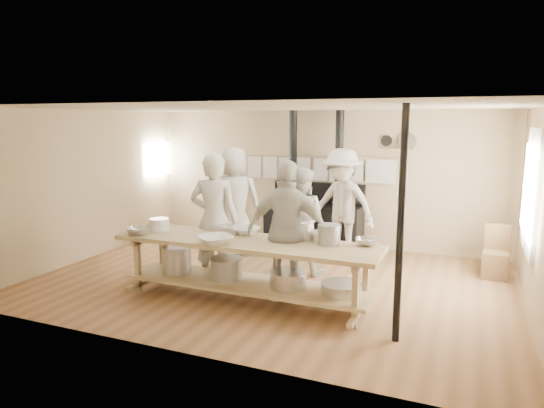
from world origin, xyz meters
name	(u,v)px	position (x,y,z in m)	size (l,w,h in m)	color
ground	(272,281)	(0.00, 0.00, 0.00)	(7.00, 7.00, 0.00)	brown
room_shell	(272,175)	(0.00, 0.00, 1.62)	(7.00, 7.00, 7.00)	tan
window_right	(532,191)	(3.47, 0.60, 1.50)	(0.09, 1.50, 1.65)	beige
left_opening	(157,159)	(-3.45, 2.00, 1.60)	(0.00, 0.90, 0.90)	white
stove	(314,221)	(-0.01, 2.12, 0.52)	(1.90, 0.75, 2.60)	black
towel_rail	(319,166)	(0.00, 2.40, 1.55)	(3.00, 0.04, 0.47)	tan
back_wall_shelf	(398,144)	(1.46, 2.43, 2.00)	(0.63, 0.14, 0.32)	tan
prep_table	(246,264)	(-0.01, -0.90, 0.52)	(3.60, 0.90, 0.85)	tan
support_post	(401,227)	(2.05, -1.35, 1.30)	(0.08, 0.08, 2.60)	black
cook_far_left	(214,220)	(-0.73, -0.44, 0.98)	(0.72, 0.47, 1.96)	beige
cook_left	(300,221)	(0.25, 0.56, 0.85)	(0.82, 0.64, 1.70)	beige
cook_center	(235,201)	(-1.20, 1.15, 0.98)	(0.96, 0.62, 1.96)	beige
cook_right	(288,232)	(0.51, -0.66, 0.96)	(1.12, 0.47, 1.91)	beige
cook_by_window	(342,205)	(0.67, 1.56, 0.97)	(1.26, 0.72, 1.95)	beige
chair	(495,262)	(3.15, 1.48, 0.24)	(0.41, 0.41, 0.82)	brown
bowl_white_a	(245,230)	(-0.17, -0.57, 0.90)	(0.38, 0.38, 0.09)	white
bowl_steel_a	(139,231)	(-1.52, -1.18, 0.90)	(0.33, 0.33, 0.10)	silver
bowl_white_b	(215,240)	(-0.28, -1.23, 0.90)	(0.44, 0.44, 0.11)	white
bowl_steel_b	(367,242)	(1.55, -0.57, 0.90)	(0.30, 0.30, 0.09)	silver
roasting_pan	(228,229)	(-0.44, -0.57, 0.90)	(0.43, 0.28, 0.09)	#B2B2B7
mixing_bowl_large	(325,237)	(0.99, -0.57, 0.91)	(0.39, 0.39, 0.12)	silver
bucket_galv	(329,235)	(1.08, -0.70, 0.98)	(0.28, 0.28, 0.26)	gray
deep_bowl_enamel	(159,224)	(-1.41, -0.85, 0.94)	(0.28, 0.28, 0.17)	white
pitcher	(305,231)	(0.72, -0.57, 0.96)	(0.14, 0.14, 0.22)	white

